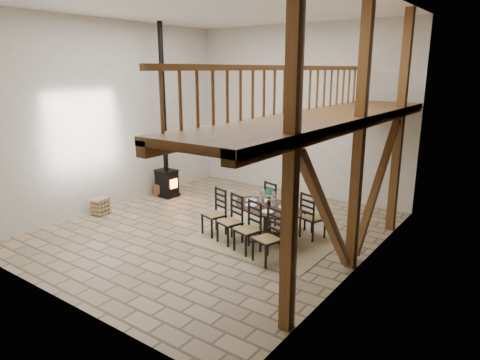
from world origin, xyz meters
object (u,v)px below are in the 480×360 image
Objects in this scene: wood_stove at (166,159)px; log_basket at (162,188)px; dining_table at (264,223)px; log_stack at (101,206)px.

wood_stove reaches higher than log_basket.
log_stack is at bearing -149.98° from dining_table.
wood_stove reaches higher than dining_table.
dining_table is at bearing 13.54° from log_stack.
wood_stove is at bearing -8.02° from log_basket.
log_stack is at bearing -89.78° from log_basket.
wood_stove is (-4.22, 1.15, 0.74)m from dining_table.
dining_table is 4.61m from log_basket.
wood_stove is at bearing -178.81° from dining_table.
log_basket is (-4.45, 1.18, -0.19)m from dining_table.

